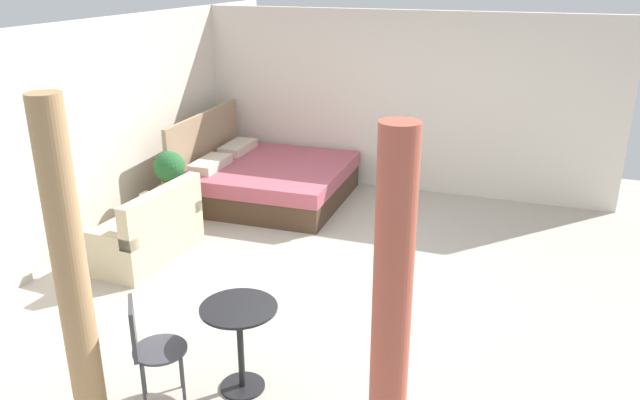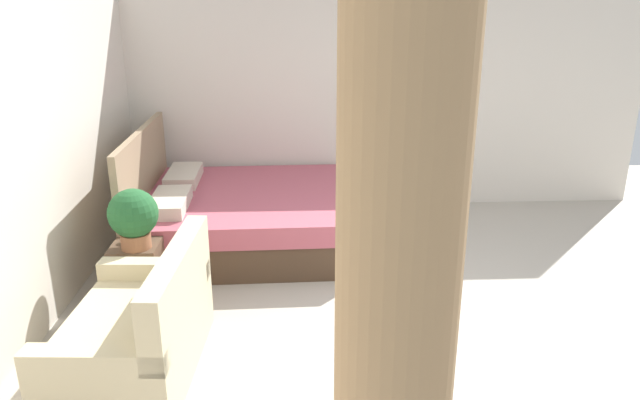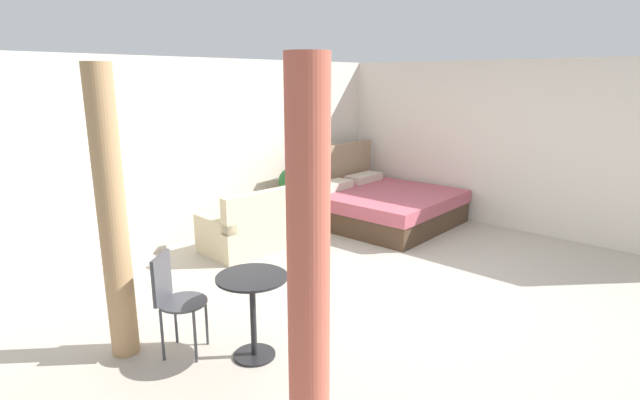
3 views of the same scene
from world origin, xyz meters
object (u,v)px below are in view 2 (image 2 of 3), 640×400
object	(u,v)px
bed	(242,214)
couch	(140,333)
nightstand	(139,270)
potted_plant	(133,216)
vase	(143,227)

from	to	relation	value
bed	couch	xyz separation A→B (m)	(-2.18, 0.49, -0.01)
couch	nightstand	distance (m)	1.07
bed	nightstand	xyz separation A→B (m)	(-1.15, 0.75, -0.05)
potted_plant	vase	xyz separation A→B (m)	(0.22, -0.00, -0.17)
nightstand	potted_plant	distance (m)	0.51
couch	potted_plant	world-z (taller)	potted_plant
potted_plant	vase	bearing A→B (deg)	-0.68
bed	couch	distance (m)	2.23
vase	bed	bearing A→B (deg)	-34.85
potted_plant	nightstand	bearing A→B (deg)	17.45
bed	vase	distance (m)	1.28
couch	potted_plant	size ratio (longest dim) A/B	2.78
vase	potted_plant	bearing A→B (deg)	179.32
nightstand	potted_plant	xyz separation A→B (m)	(-0.10, -0.03, 0.50)
nightstand	vase	distance (m)	0.35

